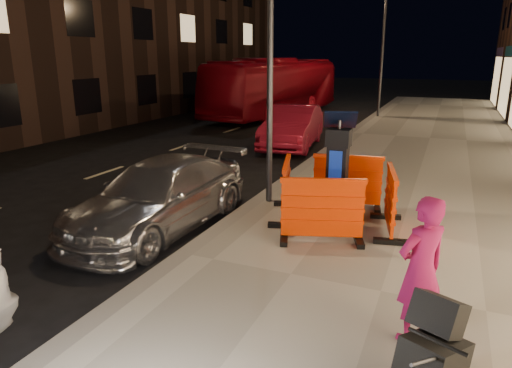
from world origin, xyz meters
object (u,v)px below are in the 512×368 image
at_px(car_silver, 162,227).
at_px(car_red, 292,147).
at_px(barrier_front, 322,211).
at_px(bus_doubledecker, 275,116).
at_px(man, 421,271).
at_px(parking_kiosk, 337,172).
at_px(barrier_kerbside, 286,189).
at_px(barrier_back, 347,182).
at_px(stroller, 434,355).
at_px(barrier_bldgside, 390,201).

relative_size(car_silver, car_red, 0.99).
height_order(barrier_front, bus_doubledecker, bus_doubledecker).
distance_m(car_silver, man, 5.17).
bearing_deg(parking_kiosk, barrier_kerbside, 166.34).
bearing_deg(barrier_back, car_silver, -156.24).
bearing_deg(bus_doubledecker, stroller, -58.37).
relative_size(parking_kiosk, stroller, 2.11).
relative_size(barrier_back, stroller, 1.51).
bearing_deg(barrier_back, barrier_front, -100.66).
distance_m(parking_kiosk, bus_doubledecker, 16.55).
relative_size(barrier_bldgside, car_silver, 0.32).
relative_size(barrier_kerbside, man, 0.85).
height_order(barrier_kerbside, man, man).
height_order(bus_doubledecker, man, man).
xyz_separation_m(parking_kiosk, car_red, (-3.24, 7.20, -1.12)).
bearing_deg(man, barrier_bldgside, -123.56).
xyz_separation_m(car_silver, man, (4.66, -2.04, 0.96)).
bearing_deg(car_silver, car_red, 94.21).
xyz_separation_m(barrier_back, barrier_bldgside, (0.95, -0.95, 0.00)).
height_order(barrier_front, barrier_bldgside, same).
relative_size(barrier_front, barrier_kerbside, 1.00).
xyz_separation_m(barrier_back, car_red, (-3.24, 6.25, -0.69)).
height_order(parking_kiosk, barrier_bldgside, parking_kiosk).
relative_size(barrier_bldgside, man, 0.85).
height_order(barrier_front, barrier_back, same).
bearing_deg(car_red, barrier_front, -75.22).
height_order(car_silver, car_red, car_red).
height_order(parking_kiosk, barrier_back, parking_kiosk).
distance_m(parking_kiosk, man, 3.56).
xyz_separation_m(barrier_bldgside, bus_doubledecker, (-7.79, 15.03, -0.69)).
bearing_deg(barrier_kerbside, car_silver, 102.75).
bearing_deg(barrier_back, bus_doubledecker, 105.23).
height_order(barrier_bldgside, car_silver, barrier_bldgside).
bearing_deg(man, barrier_kerbside, -96.50).
bearing_deg(bus_doubledecker, car_silver, -69.51).
height_order(barrier_kerbside, stroller, barrier_kerbside).
distance_m(barrier_front, stroller, 3.61).
bearing_deg(barrier_kerbside, barrier_back, -60.66).
distance_m(car_silver, stroller, 5.71).
height_order(barrier_back, car_red, barrier_back).
relative_size(car_red, stroller, 4.74).
distance_m(barrier_front, barrier_bldgside, 1.34).
bearing_deg(car_silver, stroller, -28.48).
xyz_separation_m(barrier_kerbside, car_silver, (-2.07, -1.12, -0.69)).
xyz_separation_m(parking_kiosk, bus_doubledecker, (-6.84, 15.03, -1.12)).
relative_size(parking_kiosk, barrier_bldgside, 1.40).
relative_size(barrier_front, stroller, 1.51).
height_order(barrier_kerbside, car_red, barrier_kerbside).
bearing_deg(stroller, barrier_back, 134.34).
height_order(barrier_back, bus_doubledecker, bus_doubledecker).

